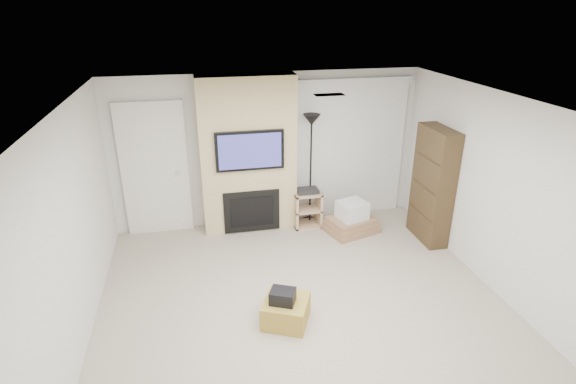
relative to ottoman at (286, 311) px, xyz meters
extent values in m
cube|color=#A79D8A|center=(0.28, -0.02, -0.15)|extent=(5.00, 5.50, 0.00)
cube|color=white|center=(0.28, -0.02, 2.35)|extent=(5.00, 5.50, 0.00)
cube|color=silver|center=(0.28, 2.73, 1.10)|extent=(5.00, 0.00, 2.50)
cube|color=silver|center=(-2.22, -0.02, 1.10)|extent=(0.00, 5.50, 2.50)
cube|color=silver|center=(2.78, -0.02, 1.10)|extent=(0.00, 5.50, 2.50)
cube|color=silver|center=(0.68, 0.78, 2.35)|extent=(0.35, 0.18, 0.01)
cube|color=olive|center=(0.00, 0.00, 0.00)|extent=(0.66, 0.66, 0.30)
cube|color=black|center=(-0.04, -0.02, 0.23)|extent=(0.35, 0.32, 0.16)
cube|color=tan|center=(-0.07, 2.53, 1.10)|extent=(1.50, 0.40, 2.50)
cube|color=black|center=(-0.07, 2.30, 1.25)|extent=(1.05, 0.06, 0.62)
cube|color=navy|center=(-0.07, 2.26, 1.25)|extent=(0.96, 0.00, 0.54)
cube|color=black|center=(-0.07, 2.32, 0.22)|extent=(0.90, 0.04, 0.70)
cube|color=black|center=(-0.07, 2.30, 0.22)|extent=(0.70, 0.02, 0.50)
cube|color=silver|center=(-1.52, 2.69, 0.92)|extent=(1.02, 0.08, 2.14)
cube|color=#B0ACA1|center=(-1.52, 2.70, 0.87)|extent=(0.90, 0.05, 2.05)
cylinder|color=silver|center=(-1.18, 2.65, 0.85)|extent=(0.07, 0.06, 0.07)
cube|color=silver|center=(1.68, 2.67, 2.18)|extent=(1.98, 0.10, 0.08)
cube|color=white|center=(1.68, 2.68, 0.99)|extent=(1.90, 0.03, 2.29)
cylinder|color=black|center=(0.94, 2.48, -0.14)|extent=(0.28, 0.28, 0.03)
cylinder|color=black|center=(0.94, 2.48, 0.74)|extent=(0.03, 0.03, 1.74)
cone|color=black|center=(0.94, 2.48, 1.63)|extent=(0.28, 0.28, 0.18)
cube|color=tan|center=(0.66, 2.36, 0.15)|extent=(0.04, 0.38, 0.60)
cube|color=tan|center=(1.07, 2.36, 0.15)|extent=(0.04, 0.38, 0.60)
cube|color=tan|center=(0.86, 2.36, -0.14)|extent=(0.45, 0.38, 0.03)
cube|color=tan|center=(0.86, 2.36, 0.15)|extent=(0.45, 0.38, 0.03)
cube|color=tan|center=(0.86, 2.36, 0.43)|extent=(0.45, 0.38, 0.03)
cube|color=black|center=(0.86, 2.36, 0.48)|extent=(0.35, 0.25, 0.06)
cube|color=#98704F|center=(1.52, 1.99, -0.11)|extent=(0.92, 0.80, 0.09)
cube|color=#98704F|center=(1.52, 1.99, -0.03)|extent=(0.88, 0.75, 0.08)
cube|color=#98704F|center=(1.52, 1.99, 0.05)|extent=(0.83, 0.70, 0.08)
cube|color=silver|center=(1.52, 1.99, 0.23)|extent=(0.52, 0.49, 0.29)
cube|color=#342615|center=(2.62, 1.53, 0.75)|extent=(0.30, 0.80, 1.80)
cube|color=#342615|center=(2.60, 1.53, 0.30)|extent=(0.26, 0.72, 0.02)
cube|color=#342615|center=(2.60, 1.53, 0.75)|extent=(0.26, 0.72, 0.02)
cube|color=#342615|center=(2.60, 1.53, 1.20)|extent=(0.26, 0.72, 0.02)
camera|label=1|loc=(-0.89, -4.19, 3.34)|focal=28.00mm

